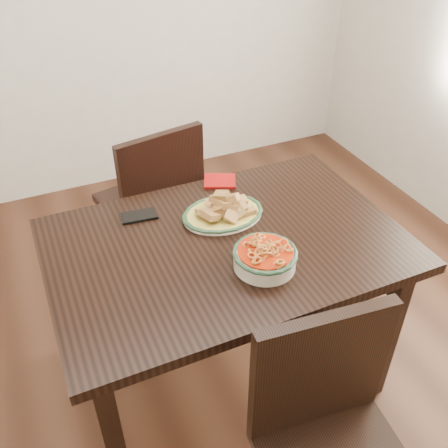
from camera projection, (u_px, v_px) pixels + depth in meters
name	position (u px, v px, depth m)	size (l,w,h in m)	color
floor	(212.00, 363.00, 2.26)	(3.50, 3.50, 0.00)	#331B10
dining_table	(226.00, 261.00, 1.82)	(1.25, 0.83, 0.75)	black
chair_far	(154.00, 199.00, 2.43)	(0.49, 0.49, 0.89)	black
chair_near	(330.00, 436.00, 1.44)	(0.46, 0.46, 0.89)	black
fish_plate	(223.00, 207.00, 1.86)	(0.31, 0.24, 0.11)	white
noodle_bowl	(265.00, 256.00, 1.63)	(0.22, 0.22, 0.08)	beige
smartphone	(139.00, 216.00, 1.88)	(0.13, 0.07, 0.01)	black
napkin	(220.00, 181.00, 2.08)	(0.13, 0.11, 0.01)	#9B0C0B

